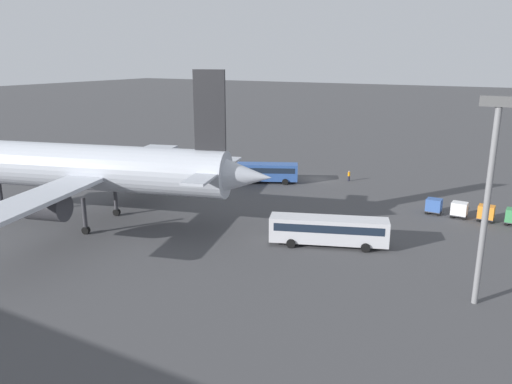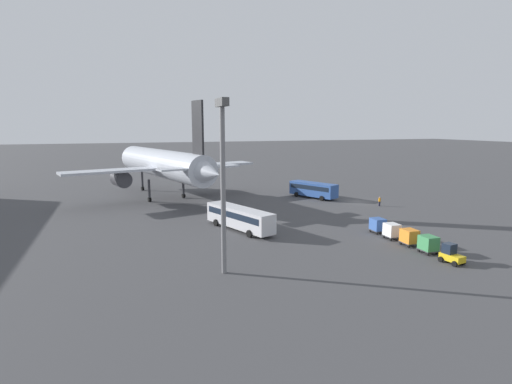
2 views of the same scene
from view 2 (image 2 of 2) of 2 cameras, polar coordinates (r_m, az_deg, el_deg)
ground_plane at (r=80.56m, az=14.45°, el=-1.36°), size 600.00×600.00×0.00m
airplane at (r=82.24m, az=-13.12°, el=3.90°), size 45.45×38.55×18.81m
shuttle_bus_near at (r=82.79m, az=8.18°, el=0.46°), size 10.65×7.03×3.16m
shuttle_bus_far at (r=56.84m, az=-2.38°, el=-3.54°), size 12.95×6.86×3.20m
baggage_tug at (r=48.48m, az=26.10°, el=-8.01°), size 2.56×1.93×2.10m
worker_person at (r=77.18m, az=17.23°, el=-1.29°), size 0.38×0.38×1.74m
cargo_cart_green at (r=50.79m, az=23.41°, el=-6.75°), size 2.05×1.75×2.06m
cargo_cart_orange at (r=53.03m, az=21.07°, el=-5.94°), size 2.05×1.75×2.06m
cargo_cart_white at (r=55.29m, az=18.85°, el=-5.19°), size 2.05×1.75×2.06m
cargo_cart_blue at (r=57.79m, az=17.00°, el=-4.47°), size 2.05×1.75×2.06m
light_pole at (r=38.75m, az=-4.77°, el=3.38°), size 2.80×0.70×17.26m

